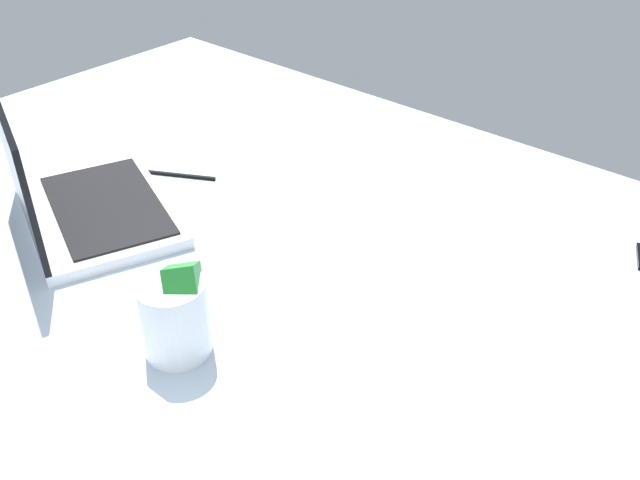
{
  "coord_description": "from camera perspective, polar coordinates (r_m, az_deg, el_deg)",
  "views": [
    {
      "loc": [
        -67.96,
        57.06,
        83.54
      ],
      "look_at": [
        -10.99,
        -9.27,
        24.0
      ],
      "focal_mm": 39.67,
      "sensor_mm": 36.0,
      "label": 1
    }
  ],
  "objects": [
    {
      "name": "laptop",
      "position": [
        1.26,
        -19.02,
        3.07
      ],
      "size": [
        39.15,
        33.54,
        23.0
      ],
      "rotation": [
        0.0,
        0.0,
        -0.38
      ],
      "color": "silver",
      "rests_on": "bed_mattress"
    },
    {
      "name": "snack_cup",
      "position": [
        0.94,
        -11.5,
        -5.94
      ],
      "size": [
        9.04,
        9.8,
        14.17
      ],
      "color": "silver",
      "rests_on": "bed_mattress"
    },
    {
      "name": "bed_mattress",
      "position": [
        1.16,
        -7.17,
        -6.1
      ],
      "size": [
        180.0,
        140.0,
        18.0
      ],
      "primitive_type": "cube",
      "color": "silver",
      "rests_on": "ground"
    },
    {
      "name": "charger_cable",
      "position": [
        1.38,
        -11.81,
        5.19
      ],
      "size": [
        15.19,
        8.71,
        0.6
      ],
      "primitive_type": "cube",
      "rotation": [
        0.0,
        0.0,
        0.5
      ],
      "color": "black",
      "rests_on": "bed_mattress"
    }
  ]
}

